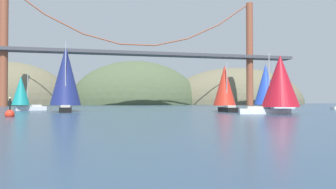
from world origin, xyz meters
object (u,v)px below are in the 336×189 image
at_px(sailboat_blue_spinnaker, 266,85).
at_px(channel_buoy, 10,114).
at_px(sailboat_navy_sail, 66,77).
at_px(sailboat_teal_sail, 22,93).
at_px(sailboat_crimson_sail, 279,82).
at_px(sailboat_scarlet_sail, 225,87).

xyz_separation_m(sailboat_blue_spinnaker, channel_buoy, (-52.99, -32.93, -5.54)).
height_order(sailboat_navy_sail, channel_buoy, sailboat_navy_sail).
relative_size(sailboat_teal_sail, sailboat_crimson_sail, 0.78).
bearing_deg(sailboat_teal_sail, sailboat_scarlet_sail, -21.77).
xyz_separation_m(sailboat_teal_sail, channel_buoy, (3.80, -26.19, -3.16)).
xyz_separation_m(sailboat_navy_sail, sailboat_blue_spinnaker, (48.07, 14.26, -0.31)).
distance_m(sailboat_navy_sail, sailboat_teal_sail, 11.82).
xyz_separation_m(sailboat_teal_sail, sailboat_blue_spinnaker, (56.79, 6.74, 2.38)).
relative_size(sailboat_blue_spinnaker, channel_buoy, 4.50).
height_order(sailboat_teal_sail, sailboat_crimson_sail, sailboat_crimson_sail).
height_order(sailboat_navy_sail, sailboat_teal_sail, sailboat_navy_sail).
bearing_deg(sailboat_scarlet_sail, channel_buoy, -160.23).
height_order(sailboat_crimson_sail, sailboat_scarlet_sail, sailboat_crimson_sail).
bearing_deg(sailboat_blue_spinnaker, sailboat_scarlet_sail, -133.95).
bearing_deg(sailboat_navy_sail, sailboat_scarlet_sail, -14.21).
bearing_deg(sailboat_blue_spinnaker, sailboat_navy_sail, -163.48).
bearing_deg(sailboat_scarlet_sail, sailboat_navy_sail, 165.79).
relative_size(sailboat_crimson_sail, channel_buoy, 3.55).
relative_size(sailboat_navy_sail, sailboat_teal_sail, 1.69).
bearing_deg(channel_buoy, sailboat_blue_spinnaker, 31.86).
height_order(sailboat_blue_spinnaker, sailboat_scarlet_sail, sailboat_blue_spinnaker).
bearing_deg(channel_buoy, sailboat_teal_sail, 98.26).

